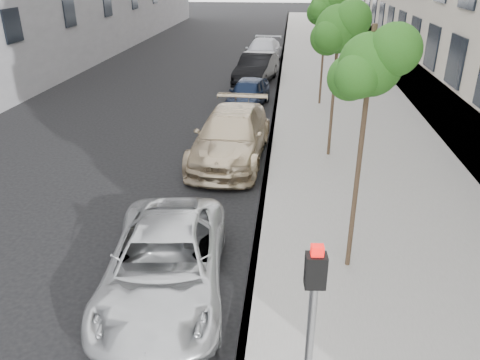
% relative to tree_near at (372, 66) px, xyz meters
% --- Properties ---
extents(ground, '(160.00, 160.00, 0.00)m').
position_rel_tree_near_xyz_m(ground, '(-3.23, -1.50, -4.41)').
color(ground, black).
rests_on(ground, ground).
extents(sidewalk, '(6.40, 72.00, 0.14)m').
position_rel_tree_near_xyz_m(sidewalk, '(1.07, 22.50, -4.34)').
color(sidewalk, gray).
rests_on(sidewalk, ground).
extents(curb, '(0.15, 72.00, 0.14)m').
position_rel_tree_near_xyz_m(curb, '(-2.05, 22.50, -4.34)').
color(curb, '#9E9B93').
rests_on(curb, ground).
extents(tree_near, '(1.54, 1.34, 5.04)m').
position_rel_tree_near_xyz_m(tree_near, '(0.00, 0.00, 0.00)').
color(tree_near, '#38281C').
rests_on(tree_near, sidewalk).
extents(tree_mid, '(1.78, 1.58, 5.00)m').
position_rel_tree_near_xyz_m(tree_mid, '(0.00, 6.50, -0.15)').
color(tree_mid, '#38281C').
rests_on(tree_mid, sidewalk).
extents(tree_far, '(1.72, 1.52, 5.13)m').
position_rel_tree_near_xyz_m(tree_far, '(0.00, 13.00, 0.01)').
color(tree_far, '#38281C').
rests_on(tree_far, sidewalk).
extents(signal_pole, '(0.25, 0.20, 3.12)m').
position_rel_tree_near_xyz_m(signal_pole, '(-1.06, -4.24, -2.31)').
color(signal_pole, '#939699').
rests_on(signal_pole, sidewalk).
extents(minivan, '(2.85, 5.19, 1.38)m').
position_rel_tree_near_xyz_m(minivan, '(-3.73, -1.18, -3.72)').
color(minivan, silver).
rests_on(minivan, ground).
extents(suv, '(2.53, 5.71, 1.63)m').
position_rel_tree_near_xyz_m(suv, '(-3.33, 6.13, -3.59)').
color(suv, tan).
rests_on(suv, ground).
extents(sedan_blue, '(2.04, 4.06, 1.33)m').
position_rel_tree_near_xyz_m(sedan_blue, '(-3.33, 12.49, -3.74)').
color(sedan_blue, black).
rests_on(sedan_blue, ground).
extents(sedan_black, '(2.36, 4.99, 1.58)m').
position_rel_tree_near_xyz_m(sedan_black, '(-3.33, 17.44, -3.62)').
color(sedan_black, black).
rests_on(sedan_black, ground).
extents(sedan_rear, '(2.62, 5.51, 1.55)m').
position_rel_tree_near_xyz_m(sedan_rear, '(-3.33, 23.11, -3.63)').
color(sedan_rear, '#B4B6BD').
rests_on(sedan_rear, ground).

